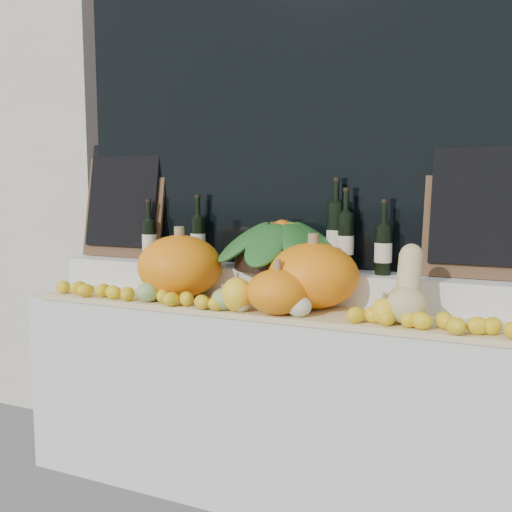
% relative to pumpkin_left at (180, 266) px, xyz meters
% --- Properties ---
extents(storefront_facade, '(7.00, 0.94, 4.50)m').
position_rel_pumpkin_left_xyz_m(storefront_facade, '(0.39, 0.79, 1.19)').
color(storefront_facade, beige).
rests_on(storefront_facade, ground).
extents(display_sill, '(2.30, 0.55, 0.88)m').
position_rel_pumpkin_left_xyz_m(display_sill, '(0.39, 0.07, -0.61)').
color(display_sill, silver).
rests_on(display_sill, ground).
extents(rear_tier, '(2.30, 0.25, 0.16)m').
position_rel_pumpkin_left_xyz_m(rear_tier, '(0.39, 0.22, -0.09)').
color(rear_tier, silver).
rests_on(rear_tier, display_sill).
extents(straw_bedding, '(2.10, 0.32, 0.02)m').
position_rel_pumpkin_left_xyz_m(straw_bedding, '(0.39, -0.05, -0.16)').
color(straw_bedding, tan).
rests_on(straw_bedding, display_sill).
extents(pumpkin_left, '(0.42, 0.42, 0.29)m').
position_rel_pumpkin_left_xyz_m(pumpkin_left, '(0.00, 0.00, 0.00)').
color(pumpkin_left, orange).
rests_on(pumpkin_left, straw_bedding).
extents(pumpkin_right, '(0.47, 0.47, 0.28)m').
position_rel_pumpkin_left_xyz_m(pumpkin_right, '(0.65, 0.03, -0.01)').
color(pumpkin_right, orange).
rests_on(pumpkin_right, straw_bedding).
extents(pumpkin_center, '(0.31, 0.31, 0.19)m').
position_rel_pumpkin_left_xyz_m(pumpkin_center, '(0.55, -0.15, -0.05)').
color(pumpkin_center, orange).
rests_on(pumpkin_center, straw_bedding).
extents(butternut_squash, '(0.16, 0.22, 0.30)m').
position_rel_pumpkin_left_xyz_m(butternut_squash, '(1.06, -0.08, -0.03)').
color(butternut_squash, tan).
rests_on(butternut_squash, straw_bedding).
extents(decorative_gourds, '(1.16, 0.14, 0.17)m').
position_rel_pumpkin_left_xyz_m(decorative_gourds, '(0.45, -0.16, -0.09)').
color(decorative_gourds, '#2D681F').
rests_on(decorative_gourds, straw_bedding).
extents(lemon_heap, '(2.20, 0.16, 0.06)m').
position_rel_pumpkin_left_xyz_m(lemon_heap, '(0.39, -0.16, -0.11)').
color(lemon_heap, yellow).
rests_on(lemon_heap, straw_bedding).
extents(produce_bowl, '(0.68, 0.68, 0.24)m').
position_rel_pumpkin_left_xyz_m(produce_bowl, '(0.43, 0.21, 0.10)').
color(produce_bowl, black).
rests_on(produce_bowl, rear_tier).
extents(wine_bottle_far_left, '(0.08, 0.08, 0.32)m').
position_rel_pumpkin_left_xyz_m(wine_bottle_far_left, '(-0.32, 0.22, 0.10)').
color(wine_bottle_far_left, black).
rests_on(wine_bottle_far_left, rear_tier).
extents(wine_bottle_near_left, '(0.08, 0.08, 0.34)m').
position_rel_pumpkin_left_xyz_m(wine_bottle_near_left, '(-0.04, 0.24, 0.11)').
color(wine_bottle_near_left, black).
rests_on(wine_bottle_near_left, rear_tier).
extents(wine_bottle_tall, '(0.08, 0.08, 0.42)m').
position_rel_pumpkin_left_xyz_m(wine_bottle_tall, '(0.68, 0.24, 0.15)').
color(wine_bottle_tall, black).
rests_on(wine_bottle_tall, rear_tier).
extents(wine_bottle_near_right, '(0.08, 0.08, 0.38)m').
position_rel_pumpkin_left_xyz_m(wine_bottle_near_right, '(0.73, 0.22, 0.13)').
color(wine_bottle_near_right, black).
rests_on(wine_bottle_near_right, rear_tier).
extents(wine_bottle_far_right, '(0.08, 0.08, 0.33)m').
position_rel_pumpkin_left_xyz_m(wine_bottle_far_right, '(0.91, 0.21, 0.10)').
color(wine_bottle_far_right, black).
rests_on(wine_bottle_far_right, rear_tier).
extents(chalkboard_left, '(0.50, 0.14, 0.61)m').
position_rel_pumpkin_left_xyz_m(chalkboard_left, '(-0.53, 0.29, 0.31)').
color(chalkboard_left, '#4C331E').
rests_on(chalkboard_left, rear_tier).
extents(chalkboard_right, '(0.50, 0.14, 0.61)m').
position_rel_pumpkin_left_xyz_m(chalkboard_right, '(1.31, 0.29, 0.31)').
color(chalkboard_right, '#4C331E').
rests_on(chalkboard_right, rear_tier).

